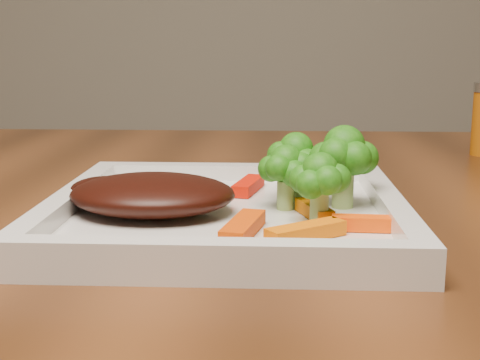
{
  "coord_description": "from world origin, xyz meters",
  "views": [
    {
      "loc": [
        -0.32,
        -0.6,
        0.89
      ],
      "look_at": [
        -0.34,
        -0.09,
        0.79
      ],
      "focal_mm": 50.0,
      "sensor_mm": 36.0,
      "label": 1
    }
  ],
  "objects": [
    {
      "name": "plate",
      "position": [
        -0.35,
        -0.09,
        0.76
      ],
      "size": [
        0.27,
        0.27,
        0.01
      ],
      "primitive_type": "cube",
      "color": "silver",
      "rests_on": "dining_table"
    },
    {
      "name": "steak",
      "position": [
        -0.41,
        -0.1,
        0.78
      ],
      "size": [
        0.13,
        0.1,
        0.03
      ],
      "primitive_type": "ellipsoid",
      "rotation": [
        0.0,
        0.0,
        -0.04
      ],
      "color": "black",
      "rests_on": "plate"
    },
    {
      "name": "broccoli_0",
      "position": [
        -0.3,
        -0.05,
        0.8
      ],
      "size": [
        0.06,
        0.06,
        0.07
      ],
      "primitive_type": null,
      "rotation": [
        0.0,
        0.0,
        -0.2
      ],
      "color": "#306410",
      "rests_on": "plate"
    },
    {
      "name": "broccoli_1",
      "position": [
        -0.26,
        -0.07,
        0.79
      ],
      "size": [
        0.08,
        0.08,
        0.06
      ],
      "primitive_type": null,
      "rotation": [
        0.0,
        0.0,
        0.33
      ],
      "color": "#2E7513",
      "rests_on": "plate"
    },
    {
      "name": "broccoli_2",
      "position": [
        -0.28,
        -0.12,
        0.79
      ],
      "size": [
        0.05,
        0.05,
        0.06
      ],
      "primitive_type": null,
      "rotation": [
        0.0,
        0.0,
        -0.01
      ],
      "color": "#226C12",
      "rests_on": "plate"
    },
    {
      "name": "broccoli_3",
      "position": [
        -0.3,
        -0.08,
        0.79
      ],
      "size": [
        0.05,
        0.05,
        0.06
      ],
      "primitive_type": null,
      "rotation": [
        0.0,
        0.0,
        0.12
      ],
      "color": "#1A6010",
      "rests_on": "plate"
    },
    {
      "name": "carrot_0",
      "position": [
        -0.29,
        -0.17,
        0.77
      ],
      "size": [
        0.06,
        0.05,
        0.01
      ],
      "primitive_type": "cube",
      "rotation": [
        0.0,
        0.0,
        0.62
      ],
      "color": "orange",
      "rests_on": "plate"
    },
    {
      "name": "carrot_1",
      "position": [
        -0.25,
        -0.14,
        0.77
      ],
      "size": [
        0.05,
        0.02,
        0.01
      ],
      "primitive_type": "cube",
      "rotation": [
        0.0,
        0.0,
        -0.06
      ],
      "color": "#FF4804",
      "rests_on": "plate"
    },
    {
      "name": "carrot_2",
      "position": [
        -0.33,
        -0.16,
        0.77
      ],
      "size": [
        0.03,
        0.07,
        0.01
      ],
      "primitive_type": "cube",
      "rotation": [
        0.0,
        0.0,
        1.36
      ],
      "color": "#D63E03",
      "rests_on": "plate"
    },
    {
      "name": "carrot_4",
      "position": [
        -0.34,
        -0.02,
        0.77
      ],
      "size": [
        0.03,
        0.06,
        0.01
      ],
      "primitive_type": "cube",
      "rotation": [
        0.0,
        0.0,
        1.34
      ],
      "color": "red",
      "rests_on": "plate"
    },
    {
      "name": "carrot_5",
      "position": [
        -0.28,
        -0.11,
        0.77
      ],
      "size": [
        0.03,
        0.05,
        0.01
      ],
      "primitive_type": "cube",
      "rotation": [
        0.0,
        0.0,
        -1.25
      ],
      "color": "#CC6103",
      "rests_on": "plate"
    }
  ]
}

